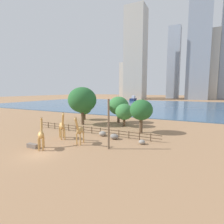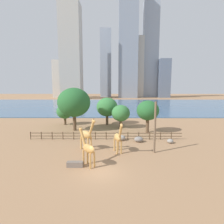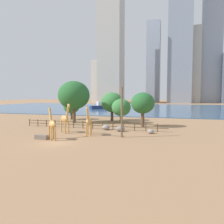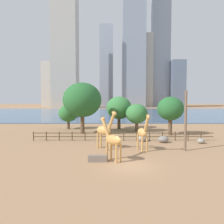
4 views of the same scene
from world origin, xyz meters
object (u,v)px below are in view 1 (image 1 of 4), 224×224
utility_pole (109,124)px  boulder_small (114,136)px  giraffe_tall (62,126)px  tree_left_small (84,108)px  tree_right_small (124,112)px  boulder_near_fence (142,142)px  tree_right_tall (119,106)px  giraffe_companion (80,130)px  feeding_trough (33,146)px  boat_sailboat (133,99)px  boulder_by_pole (103,134)px  tree_left_large (141,110)px  tree_center_broad (82,100)px  giraffe_young (41,134)px  boat_ferry (118,104)px

utility_pole → boulder_small: utility_pole is taller
giraffe_tall → utility_pole: bearing=31.6°
boulder_small → tree_left_small: tree_left_small is taller
tree_left_small → tree_right_small: (13.36, -3.48, 0.11)m
boulder_near_fence → tree_right_tall: tree_right_tall is taller
giraffe_companion → tree_right_small: size_ratio=0.87×
boulder_near_fence → utility_pole: bearing=-130.6°
giraffe_companion → feeding_trough: 6.89m
boat_sailboat → boulder_by_pole: bearing=12.6°
tree_left_small → tree_right_tall: bearing=2.0°
tree_right_small → boat_sailboat: boat_sailboat is taller
utility_pole → tree_right_tall: size_ratio=1.07×
tree_left_large → boulder_near_fence: bearing=-71.5°
boulder_small → tree_right_small: tree_right_small is taller
feeding_trough → boulder_small: bearing=47.5°
boulder_small → tree_center_broad: (-12.26, 8.00, 5.42)m
boulder_small → giraffe_young: bearing=-128.4°
boulder_small → boat_sailboat: size_ratio=0.16×
giraffe_young → utility_pole: utility_pole is taller
boat_ferry → boulder_by_pole: bearing=65.3°
tree_right_tall → boulder_by_pole: bearing=-77.7°
boulder_near_fence → boulder_small: size_ratio=0.67×
giraffe_young → boulder_near_fence: bearing=-97.9°
tree_left_large → tree_center_broad: (-14.90, 1.62, 1.47)m
tree_right_tall → tree_right_small: (3.16, -3.84, -0.94)m
tree_left_large → boat_ferry: size_ratio=0.93×
boulder_near_fence → boat_sailboat: (-37.46, 100.95, 1.17)m
giraffe_companion → boat_ferry: (-19.51, 57.17, -0.86)m
boulder_small → tree_right_small: (-2.51, 10.36, 2.86)m
boulder_near_fence → boulder_small: (-4.98, 0.62, 0.10)m
giraffe_young → boat_sailboat: (-25.43, 109.23, -0.55)m
boulder_near_fence → boat_ferry: boat_ferry is taller
giraffe_tall → boulder_near_fence: (12.93, 3.09, -1.89)m
giraffe_companion → utility_pole: utility_pole is taller
giraffe_young → boulder_by_pole: giraffe_young is taller
boulder_by_pole → tree_left_large: bearing=45.5°
feeding_trough → boat_sailboat: (-24.02, 109.57, 1.22)m
boulder_near_fence → tree_center_broad: size_ratio=0.11×
utility_pole → boulder_near_fence: 6.30m
boulder_by_pole → tree_right_tall: bearing=102.3°
utility_pole → tree_center_broad: (-13.68, 12.76, 2.37)m
boat_ferry → boat_sailboat: boat_sailboat is taller
feeding_trough → tree_right_small: tree_right_small is taller
feeding_trough → giraffe_companion: bearing=42.0°
giraffe_young → boulder_small: size_ratio=2.99×
giraffe_tall → utility_pole: 9.53m
tree_left_large → tree_right_small: (-5.15, 3.99, -1.09)m
giraffe_tall → boulder_by_pole: 7.16m
giraffe_young → tree_center_broad: 18.08m
boulder_near_fence → tree_left_small: tree_left_small is taller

